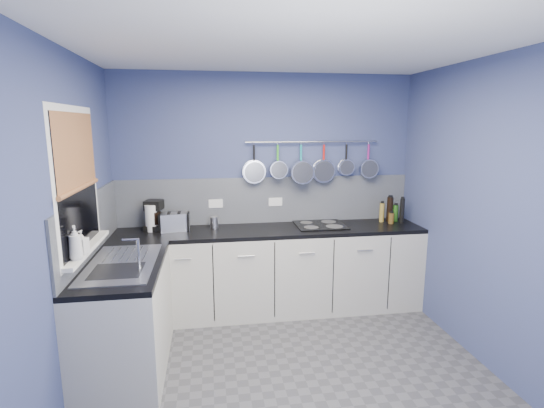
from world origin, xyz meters
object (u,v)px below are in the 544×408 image
object	(u,v)px
toaster	(174,222)
hob	(320,225)
paper_towel	(151,218)
soap_bottle_a	(75,243)
canister	(214,222)
soap_bottle_b	(81,242)
coffee_maker	(154,215)

from	to	relation	value
toaster	hob	xyz separation A→B (m)	(1.52, -0.02, -0.09)
paper_towel	hob	bearing A→B (deg)	-1.29
soap_bottle_a	hob	bearing A→B (deg)	31.24
paper_towel	canister	bearing A→B (deg)	3.41
soap_bottle_b	hob	xyz separation A→B (m)	(2.08, 1.13, -0.23)
soap_bottle_b	paper_towel	xyz separation A→B (m)	(0.33, 1.17, -0.10)
soap_bottle_a	canister	distance (m)	1.66
soap_bottle_a	paper_towel	bearing A→B (deg)	75.82
soap_bottle_b	paper_towel	size ratio (longest dim) A/B	0.63
soap_bottle_a	soap_bottle_b	xyz separation A→B (m)	(0.00, 0.13, -0.03)
canister	hob	xyz separation A→B (m)	(1.12, -0.08, -0.05)
paper_towel	canister	xyz separation A→B (m)	(0.63, 0.04, -0.08)
canister	paper_towel	bearing A→B (deg)	-176.59
toaster	hob	bearing A→B (deg)	-10.92
soap_bottle_a	soap_bottle_b	world-z (taller)	soap_bottle_a
hob	toaster	bearing A→B (deg)	179.08
paper_towel	hob	size ratio (longest dim) A/B	0.52
hob	soap_bottle_a	bearing A→B (deg)	-148.76
soap_bottle_b	toaster	size ratio (longest dim) A/B	0.61
canister	toaster	bearing A→B (deg)	-172.59
coffee_maker	toaster	bearing A→B (deg)	-0.26
toaster	canister	xyz separation A→B (m)	(0.40, 0.05, -0.03)
soap_bottle_a	canister	world-z (taller)	soap_bottle_a
soap_bottle_a	paper_towel	xyz separation A→B (m)	(0.33, 1.30, -0.13)
soap_bottle_a	toaster	world-z (taller)	soap_bottle_a
toaster	hob	world-z (taller)	toaster
hob	paper_towel	bearing A→B (deg)	178.71
paper_towel	toaster	bearing A→B (deg)	-3.70
soap_bottle_b	hob	distance (m)	2.38
soap_bottle_a	toaster	xyz separation A→B (m)	(0.56, 1.29, -0.18)
soap_bottle_a	hob	world-z (taller)	soap_bottle_a
soap_bottle_a	toaster	bearing A→B (deg)	66.63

